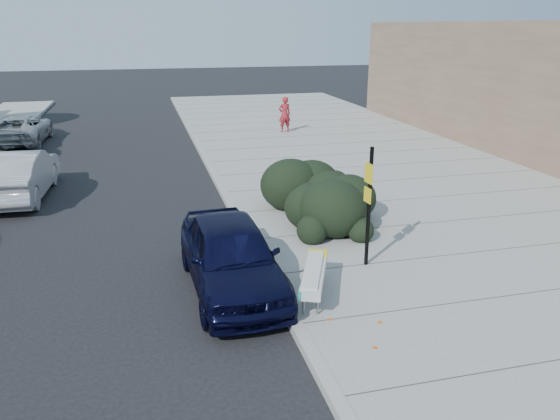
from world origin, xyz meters
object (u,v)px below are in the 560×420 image
at_px(sedan_navy, 231,255).
at_px(sign_post, 369,200).
at_px(wagon_silver, 18,174).
at_px(suv_silver, 20,129).
at_px(bike_rack, 338,213).
at_px(pedestrian, 285,114).
at_px(bench, 314,274).

bearing_deg(sedan_navy, sign_post, -0.00).
relative_size(wagon_silver, suv_silver, 0.98).
relative_size(bike_rack, suv_silver, 0.19).
xyz_separation_m(wagon_silver, pedestrian, (10.33, 7.74, 0.25)).
relative_size(bike_rack, sedan_navy, 0.21).
xyz_separation_m(bench, wagon_silver, (-6.60, 8.53, 0.14)).
bearing_deg(sign_post, sedan_navy, 176.90).
xyz_separation_m(sedan_navy, pedestrian, (5.13, 15.32, 0.27)).
bearing_deg(sign_post, bench, -149.66).
relative_size(bench, bike_rack, 2.09).
distance_m(bike_rack, sedan_navy, 3.53).
bearing_deg(wagon_silver, bike_rack, 148.06).
relative_size(suv_silver, pedestrian, 2.75).
bearing_deg(bench, sedan_navy, 168.14).
xyz_separation_m(sedan_navy, suv_silver, (-6.70, 16.30, -0.08)).
bearing_deg(wagon_silver, bench, 130.44).
height_order(bench, suv_silver, suv_silver).
bearing_deg(bench, pedestrian, 99.67).
xyz_separation_m(bike_rack, suv_silver, (-9.64, 14.36, -0.05)).
relative_size(sign_post, sedan_navy, 0.61).
bearing_deg(suv_silver, sign_post, 122.95).
bearing_deg(bike_rack, pedestrian, 58.11).
height_order(wagon_silver, pedestrian, pedestrian).
distance_m(sedan_navy, suv_silver, 17.63).
relative_size(sign_post, pedestrian, 1.53).
distance_m(bench, pedestrian, 16.70).
bearing_deg(bike_rack, bench, -140.57).
height_order(bench, bike_rack, bike_rack).
bearing_deg(pedestrian, bike_rack, 74.13).
bearing_deg(bench, suv_silver, 137.71).
relative_size(bike_rack, sign_post, 0.35).
bearing_deg(wagon_silver, sedan_navy, 127.20).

